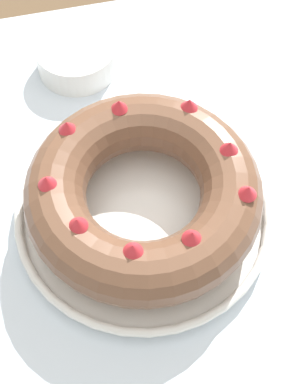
% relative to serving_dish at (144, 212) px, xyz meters
% --- Properties ---
extents(ground_plane, '(8.00, 8.00, 0.00)m').
position_rel_serving_dish_xyz_m(ground_plane, '(-0.00, -0.01, -0.76)').
color(ground_plane, brown).
extents(dining_table, '(1.13, 0.92, 0.75)m').
position_rel_serving_dish_xyz_m(dining_table, '(-0.00, -0.01, -0.12)').
color(dining_table, silver).
rests_on(dining_table, ground_plane).
extents(serving_dish, '(0.36, 0.36, 0.03)m').
position_rel_serving_dish_xyz_m(serving_dish, '(0.00, 0.00, 0.00)').
color(serving_dish, white).
rests_on(serving_dish, dining_table).
extents(bundt_cake, '(0.31, 0.31, 0.10)m').
position_rel_serving_dish_xyz_m(bundt_cake, '(0.00, 0.00, 0.05)').
color(bundt_cake, brown).
rests_on(bundt_cake, serving_dish).
extents(side_bowl, '(0.13, 0.13, 0.05)m').
position_rel_serving_dish_xyz_m(side_bowl, '(-0.04, 0.30, 0.01)').
color(side_bowl, white).
rests_on(side_bowl, dining_table).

